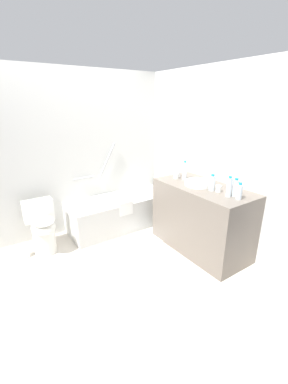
% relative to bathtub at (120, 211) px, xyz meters
% --- Properties ---
extents(ground_plane, '(4.00, 4.00, 0.00)m').
position_rel_bathtub_xyz_m(ground_plane, '(-0.60, -0.86, -0.26)').
color(ground_plane, beige).
extents(wall_back_tiled, '(3.40, 0.10, 2.34)m').
position_rel_bathtub_xyz_m(wall_back_tiled, '(-0.60, 0.37, 0.91)').
color(wall_back_tiled, silver).
rests_on(wall_back_tiled, ground_plane).
extents(wall_right_mirror, '(0.10, 2.76, 2.34)m').
position_rel_bathtub_xyz_m(wall_right_mirror, '(0.95, -0.86, 0.91)').
color(wall_right_mirror, silver).
rests_on(wall_right_mirror, ground_plane).
extents(bathtub, '(1.61, 0.65, 1.29)m').
position_rel_bathtub_xyz_m(bathtub, '(0.00, 0.00, 0.00)').
color(bathtub, silver).
rests_on(bathtub, ground_plane).
extents(toilet, '(0.38, 0.53, 0.69)m').
position_rel_bathtub_xyz_m(toilet, '(-1.19, -0.08, 0.09)').
color(toilet, white).
rests_on(toilet, ground_plane).
extents(vanity_counter, '(0.64, 1.30, 0.89)m').
position_rel_bathtub_xyz_m(vanity_counter, '(0.58, -1.17, 0.18)').
color(vanity_counter, '#6B6056').
rests_on(vanity_counter, ground_plane).
extents(sink_basin, '(0.35, 0.35, 0.06)m').
position_rel_bathtub_xyz_m(sink_basin, '(0.55, -1.10, 0.65)').
color(sink_basin, white).
rests_on(sink_basin, vanity_counter).
extents(sink_faucet, '(0.13, 0.15, 0.07)m').
position_rel_bathtub_xyz_m(sink_faucet, '(0.75, -1.10, 0.66)').
color(sink_faucet, '#BABABF').
rests_on(sink_faucet, vanity_counter).
extents(water_bottle_0, '(0.06, 0.06, 0.19)m').
position_rel_bathtub_xyz_m(water_bottle_0, '(0.56, -1.70, 0.71)').
color(water_bottle_0, silver).
rests_on(water_bottle_0, vanity_counter).
extents(water_bottle_1, '(0.07, 0.07, 0.20)m').
position_rel_bathtub_xyz_m(water_bottle_1, '(0.54, -1.33, 0.72)').
color(water_bottle_1, silver).
rests_on(water_bottle_1, vanity_counter).
extents(water_bottle_2, '(0.06, 0.06, 0.24)m').
position_rel_bathtub_xyz_m(water_bottle_2, '(0.53, -1.58, 0.74)').
color(water_bottle_2, silver).
rests_on(water_bottle_2, vanity_counter).
extents(water_bottle_3, '(0.06, 0.06, 0.26)m').
position_rel_bathtub_xyz_m(water_bottle_3, '(0.58, -0.80, 0.75)').
color(water_bottle_3, silver).
rests_on(water_bottle_3, vanity_counter).
extents(water_bottle_4, '(0.07, 0.07, 0.21)m').
position_rel_bathtub_xyz_m(water_bottle_4, '(0.60, -1.61, 0.72)').
color(water_bottle_4, silver).
rests_on(water_bottle_4, vanity_counter).
extents(drinking_glass_0, '(0.07, 0.07, 0.08)m').
position_rel_bathtub_xyz_m(drinking_glass_0, '(0.51, -0.71, 0.67)').
color(drinking_glass_0, white).
rests_on(drinking_glass_0, vanity_counter).
extents(drinking_glass_1, '(0.07, 0.07, 0.08)m').
position_rel_bathtub_xyz_m(drinking_glass_1, '(0.60, -0.64, 0.67)').
color(drinking_glass_1, white).
rests_on(drinking_glass_1, vanity_counter).
extents(drinking_glass_2, '(0.07, 0.07, 0.08)m').
position_rel_bathtub_xyz_m(drinking_glass_2, '(0.56, -1.41, 0.67)').
color(drinking_glass_2, white).
rests_on(drinking_glass_2, vanity_counter).
extents(bath_mat, '(0.56, 0.42, 0.01)m').
position_rel_bathtub_xyz_m(bath_mat, '(0.14, -0.57, -0.26)').
color(bath_mat, white).
rests_on(bath_mat, ground_plane).
extents(toilet_paper_roll, '(0.11, 0.11, 0.11)m').
position_rel_bathtub_xyz_m(toilet_paper_roll, '(-1.44, -0.08, -0.20)').
color(toilet_paper_roll, white).
rests_on(toilet_paper_roll, ground_plane).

